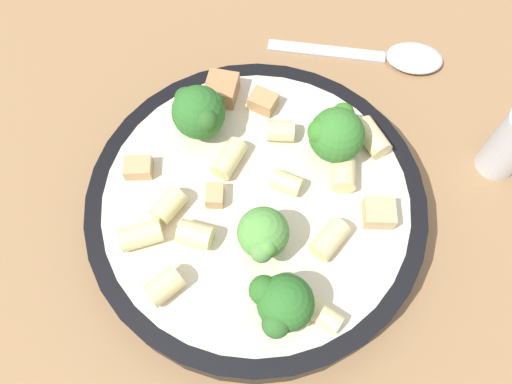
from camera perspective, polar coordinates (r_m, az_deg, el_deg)
ground_plane at (r=0.38m, az=0.00°, el=-2.68°), size 2.00×2.00×0.00m
pasta_bowl at (r=0.37m, az=0.00°, el=-1.55°), size 0.24×0.24×0.03m
broccoli_floret_0 at (r=0.31m, az=3.01°, el=-12.58°), size 0.04×0.04×0.04m
broccoli_floret_1 at (r=0.37m, az=-6.55°, el=9.15°), size 0.04×0.04×0.04m
broccoli_floret_2 at (r=0.36m, az=9.07°, el=6.61°), size 0.04×0.04×0.04m
broccoli_floret_3 at (r=0.32m, az=0.85°, el=-4.97°), size 0.03×0.04×0.04m
rigatoni_0 at (r=0.38m, az=13.13°, el=6.10°), size 0.02×0.03×0.02m
rigatoni_1 at (r=0.34m, az=8.42°, el=-5.39°), size 0.03×0.03×0.02m
rigatoni_2 at (r=0.35m, az=-9.93°, el=-1.51°), size 0.03×0.03×0.02m
rigatoni_3 at (r=0.36m, az=-3.07°, el=3.83°), size 0.03×0.03×0.02m
rigatoni_4 at (r=0.32m, az=7.34°, el=-13.56°), size 0.03×0.03×0.01m
rigatoni_5 at (r=0.34m, az=-6.96°, el=-4.85°), size 0.03×0.03×0.02m
rigatoni_6 at (r=0.36m, az=9.99°, el=1.93°), size 0.02×0.03×0.02m
rigatoni_7 at (r=0.37m, az=2.80°, el=6.98°), size 0.02×0.02×0.02m
rigatoni_8 at (r=0.33m, az=-10.48°, el=-10.51°), size 0.03×0.02×0.02m
rigatoni_9 at (r=0.35m, az=3.54°, el=1.06°), size 0.02×0.02×0.01m
rigatoni_10 at (r=0.34m, az=-12.87°, el=-5.23°), size 0.03×0.02×0.02m
chicken_chunk_0 at (r=0.35m, az=-4.74°, el=-0.38°), size 0.02×0.02×0.01m
chicken_chunk_1 at (r=0.39m, az=0.81°, el=10.30°), size 0.03×0.03×0.01m
chicken_chunk_2 at (r=0.37m, az=-13.31°, el=2.72°), size 0.02×0.02×0.01m
chicken_chunk_3 at (r=0.35m, az=13.88°, el=-2.35°), size 0.03×0.03×0.01m
chicken_chunk_4 at (r=0.40m, az=-3.94°, el=11.66°), size 0.03×0.03×0.02m
spoon at (r=0.48m, az=15.19°, el=14.77°), size 0.15×0.10×0.01m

